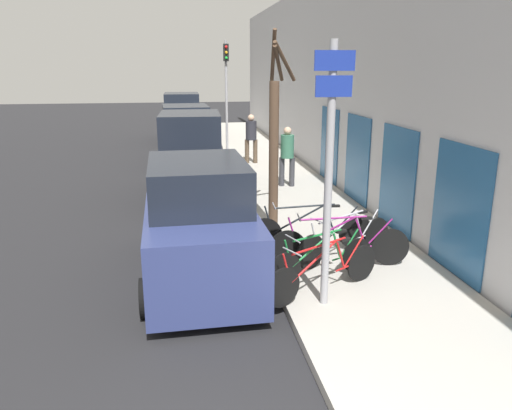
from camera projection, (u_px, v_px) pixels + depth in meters
The scene contains 17 objects.
ground_plane at pixel (199, 203), 14.05m from camera, with size 80.00×80.00×0.00m, color black.
sidewalk_curb at pixel (271, 176), 17.09m from camera, with size 3.20×32.00×0.15m.
building_facade at pixel (325, 81), 16.42m from camera, with size 0.23×32.00×6.50m.
signpost at pixel (329, 170), 7.24m from camera, with size 0.58×0.14×3.93m.
bicycle_0 at pixel (324, 271), 8.04m from camera, with size 2.13×1.05×0.89m.
bicycle_1 at pixel (322, 260), 8.54m from camera, with size 2.03×0.77×0.87m.
bicycle_2 at pixel (339, 245), 9.12m from camera, with size 2.59×0.47×0.97m.
bicycle_3 at pixel (345, 239), 9.50m from camera, with size 2.17×1.11×0.90m.
bicycle_4 at pixel (311, 231), 9.88m from camera, with size 2.55×0.44×0.97m.
parked_car_0 at pixel (199, 225), 8.84m from camera, with size 2.10×4.46×2.18m.
parked_car_1 at pixel (191, 159), 14.50m from camera, with size 2.22×4.56×2.44m.
parked_car_2 at pixel (186, 136), 19.71m from camera, with size 2.25×4.47×2.24m.
parked_car_3 at pixel (182, 120), 25.22m from camera, with size 2.13×4.37×2.40m.
pedestrian_near at pixel (287, 152), 15.08m from camera, with size 0.46×0.40×1.81m.
pedestrian_far at pixel (251, 135), 18.70m from camera, with size 0.48×0.41×1.82m.
street_tree at pixel (275, 141), 10.97m from camera, with size 0.78×1.34×4.33m.
traffic_light at pixel (226, 84), 19.35m from camera, with size 0.20×0.30×4.50m.
Camera 1 is at (-0.56, -2.43, 3.73)m, focal length 35.00 mm.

